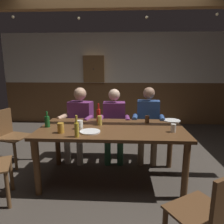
% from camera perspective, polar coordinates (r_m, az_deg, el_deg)
% --- Properties ---
extents(ground_plane, '(7.58, 7.58, 0.00)m').
position_cam_1_polar(ground_plane, '(3.14, -0.02, -17.22)').
color(ground_plane, '#423A33').
extents(back_wall_upper, '(6.31, 0.12, 1.31)m').
position_cam_1_polar(back_wall_upper, '(5.75, 1.64, 14.67)').
color(back_wall_upper, silver).
extents(back_wall_wainscot, '(6.31, 0.12, 1.14)m').
position_cam_1_polar(back_wall_wainscot, '(5.82, 1.57, 2.51)').
color(back_wall_wainscot, brown).
rests_on(back_wall_wainscot, ground_plane).
extents(ceiling_beam, '(5.68, 0.14, 0.16)m').
position_cam_1_polar(ceiling_beam, '(3.04, 0.18, 28.06)').
color(ceiling_beam, brown).
extents(dining_table, '(1.93, 0.97, 0.76)m').
position_cam_1_polar(dining_table, '(2.80, -0.11, -6.16)').
color(dining_table, brown).
rests_on(dining_table, ground_plane).
extents(person_0, '(0.58, 0.59, 1.22)m').
position_cam_1_polar(person_0, '(3.56, -9.05, -2.15)').
color(person_0, '#6B2D66').
rests_on(person_0, ground_plane).
extents(person_1, '(0.52, 0.53, 1.20)m').
position_cam_1_polar(person_1, '(3.49, 0.58, -2.57)').
color(person_1, '#6B2D66').
rests_on(person_1, ground_plane).
extents(person_2, '(0.53, 0.53, 1.23)m').
position_cam_1_polar(person_2, '(3.50, 9.94, -2.48)').
color(person_2, '#2D4C84').
rests_on(person_2, ground_plane).
extents(chair_empty_near_right, '(0.60, 0.60, 0.88)m').
position_cam_1_polar(chair_empty_near_right, '(1.83, 26.00, -24.83)').
color(chair_empty_near_right, brown).
rests_on(chair_empty_near_right, ground_plane).
extents(chair_empty_far_end, '(0.54, 0.54, 0.88)m').
position_cam_1_polar(chair_empty_far_end, '(3.76, -26.63, -5.68)').
color(chair_empty_far_end, brown).
rests_on(chair_empty_far_end, ground_plane).
extents(plate_0, '(0.26, 0.26, 0.01)m').
position_cam_1_polar(plate_0, '(2.59, -6.11, -5.41)').
color(plate_0, white).
rests_on(plate_0, dining_table).
extents(plate_1, '(0.25, 0.25, 0.01)m').
position_cam_1_polar(plate_1, '(3.24, 16.20, -2.27)').
color(plate_1, white).
rests_on(plate_1, dining_table).
extents(bottle_0, '(0.05, 0.05, 0.26)m').
position_cam_1_polar(bottle_0, '(2.41, -9.76, -4.61)').
color(bottle_0, gold).
rests_on(bottle_0, dining_table).
extents(bottle_1, '(0.06, 0.06, 0.27)m').
position_cam_1_polar(bottle_1, '(3.07, -3.76, -0.70)').
color(bottle_1, red).
rests_on(bottle_1, dining_table).
extents(bottle_2, '(0.07, 0.07, 0.22)m').
position_cam_1_polar(bottle_2, '(2.91, -17.50, -2.46)').
color(bottle_2, '#195923').
rests_on(bottle_2, dining_table).
extents(pint_glass_0, '(0.08, 0.08, 0.12)m').
position_cam_1_polar(pint_glass_0, '(2.61, -14.01, -4.30)').
color(pint_glass_0, gold).
rests_on(pint_glass_0, dining_table).
extents(pint_glass_1, '(0.08, 0.08, 0.12)m').
position_cam_1_polar(pint_glass_1, '(2.72, -8.92, -3.49)').
color(pint_glass_1, white).
rests_on(pint_glass_1, dining_table).
extents(pint_glass_2, '(0.06, 0.06, 0.11)m').
position_cam_1_polar(pint_glass_2, '(3.03, 9.69, -2.01)').
color(pint_glass_2, '#4C2D19').
rests_on(pint_glass_2, dining_table).
extents(pint_glass_3, '(0.06, 0.06, 0.13)m').
position_cam_1_polar(pint_glass_3, '(2.88, -3.42, -2.34)').
color(pint_glass_3, '#E5C64C').
rests_on(pint_glass_3, dining_table).
extents(pint_glass_4, '(0.06, 0.06, 0.10)m').
position_cam_1_polar(pint_glass_4, '(2.68, 16.61, -4.27)').
color(pint_glass_4, white).
rests_on(pint_glass_4, dining_table).
extents(wall_dart_cabinet, '(0.56, 0.15, 0.70)m').
position_cam_1_polar(wall_dart_cabinet, '(5.66, -5.03, 11.76)').
color(wall_dart_cabinet, brown).
extents(string_lights, '(4.45, 0.04, 0.11)m').
position_cam_1_polar(string_lights, '(2.95, 0.13, 25.29)').
color(string_lights, '#F9EAB2').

